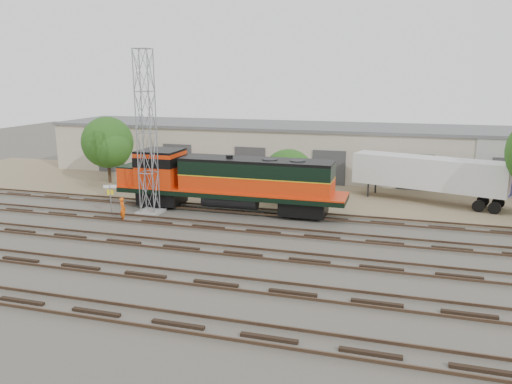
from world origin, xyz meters
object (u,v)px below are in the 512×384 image
(signal_tower, at_px, (147,136))
(semi_trailer, at_px, (431,175))
(worker, at_px, (123,209))
(locomotive, at_px, (226,180))

(signal_tower, bearing_deg, semi_trailer, 24.87)
(worker, distance_m, semi_trailer, 25.00)
(signal_tower, xyz_separation_m, semi_trailer, (20.89, 9.68, -3.60))
(worker, bearing_deg, locomotive, -110.28)
(locomotive, xyz_separation_m, semi_trailer, (15.45, 7.48, -0.10))
(signal_tower, bearing_deg, worker, -111.26)
(locomotive, distance_m, semi_trailer, 17.17)
(signal_tower, bearing_deg, locomotive, 22.05)
(signal_tower, relative_size, worker, 7.02)
(signal_tower, height_order, worker, signal_tower)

